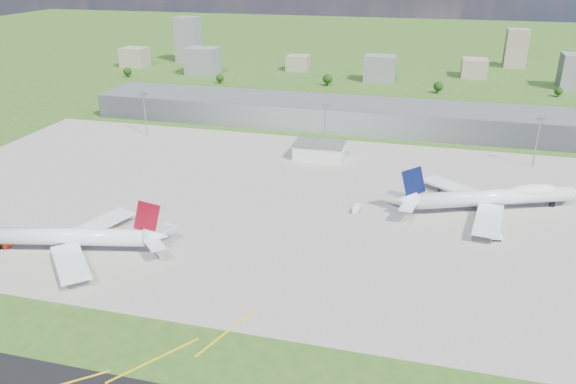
% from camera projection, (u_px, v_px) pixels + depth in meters
% --- Properties ---
extents(ground, '(1400.00, 1400.00, 0.00)m').
position_uv_depth(ground, '(319.00, 131.00, 349.99)').
color(ground, '#32531A').
rests_on(ground, ground).
extents(apron, '(360.00, 190.00, 0.08)m').
position_uv_depth(apron, '(292.00, 202.00, 249.64)').
color(apron, gray).
rests_on(apron, ground).
extents(terminal, '(300.00, 42.00, 15.00)m').
position_uv_depth(terminal, '(324.00, 113.00, 360.43)').
color(terminal, gray).
rests_on(terminal, ground).
extents(ops_building, '(26.00, 16.00, 8.00)m').
position_uv_depth(ops_building, '(319.00, 151.00, 301.56)').
color(ops_building, silver).
rests_on(ops_building, ground).
extents(mast_west, '(3.50, 2.00, 25.90)m').
position_uv_depth(mast_west, '(144.00, 107.00, 335.10)').
color(mast_west, gray).
rests_on(mast_west, ground).
extents(mast_center, '(3.50, 2.00, 25.90)m').
position_uv_depth(mast_center, '(325.00, 119.00, 309.57)').
color(mast_center, gray).
rests_on(mast_center, ground).
extents(mast_east, '(3.50, 2.00, 25.90)m').
position_uv_depth(mast_east, '(538.00, 134.00, 284.05)').
color(mast_east, gray).
rests_on(mast_east, ground).
extents(airliner_red_twin, '(75.36, 57.86, 20.85)m').
position_uv_depth(airliner_red_twin, '(69.00, 237.00, 206.16)').
color(airliner_red_twin, white).
rests_on(airliner_red_twin, ground).
extents(airliner_blue_quad, '(79.77, 60.75, 21.81)m').
position_uv_depth(airliner_blue_quad, '(493.00, 197.00, 238.99)').
color(airliner_blue_quad, white).
rests_on(airliner_blue_quad, ground).
extents(fire_truck, '(8.21, 5.54, 3.42)m').
position_uv_depth(fire_truck, '(2.00, 242.00, 210.80)').
color(fire_truck, '#B4240C').
rests_on(fire_truck, ground).
extents(tug_yellow, '(4.40, 3.40, 1.90)m').
position_uv_depth(tug_yellow, '(119.00, 231.00, 221.08)').
color(tug_yellow, '#C5AA0B').
rests_on(tug_yellow, ground).
extents(van_white_near, '(3.01, 5.83, 2.83)m').
position_uv_depth(van_white_near, '(357.00, 209.00, 238.88)').
color(van_white_near, white).
rests_on(van_white_near, ground).
extents(van_white_far, '(4.51, 2.74, 2.22)m').
position_uv_depth(van_white_far, '(496.00, 238.00, 215.22)').
color(van_white_far, white).
rests_on(van_white_far, ground).
extents(bldg_far_w, '(24.00, 20.00, 18.00)m').
position_uv_depth(bldg_far_w, '(135.00, 57.00, 549.00)').
color(bldg_far_w, gray).
rests_on(bldg_far_w, ground).
extents(bldg_w, '(28.00, 22.00, 24.00)m').
position_uv_depth(bldg_w, '(203.00, 61.00, 511.45)').
color(bldg_w, slate).
rests_on(bldg_w, ground).
extents(bldg_cw, '(20.00, 18.00, 14.00)m').
position_uv_depth(bldg_cw, '(298.00, 63.00, 530.48)').
color(bldg_cw, gray).
rests_on(bldg_cw, ground).
extents(bldg_c, '(26.00, 20.00, 22.00)m').
position_uv_depth(bldg_c, '(380.00, 68.00, 483.62)').
color(bldg_c, slate).
rests_on(bldg_c, ground).
extents(bldg_ce, '(22.00, 24.00, 16.00)m').
position_uv_depth(bldg_ce, '(474.00, 68.00, 501.87)').
color(bldg_ce, gray).
rests_on(bldg_ce, ground).
extents(bldg_tall_w, '(22.00, 20.00, 44.00)m').
position_uv_depth(bldg_tall_w, '(188.00, 39.00, 570.29)').
color(bldg_tall_w, slate).
rests_on(bldg_tall_w, ground).
extents(bldg_tall_e, '(20.00, 18.00, 36.00)m').
position_uv_depth(bldg_tall_e, '(516.00, 48.00, 542.14)').
color(bldg_tall_e, gray).
rests_on(bldg_tall_e, ground).
extents(tree_far_w, '(7.20, 7.20, 8.80)m').
position_uv_depth(tree_far_w, '(128.00, 71.00, 501.30)').
color(tree_far_w, '#382314').
rests_on(tree_far_w, ground).
extents(tree_w, '(6.75, 6.75, 8.25)m').
position_uv_depth(tree_w, '(220.00, 78.00, 476.09)').
color(tree_w, '#382314').
rests_on(tree_w, ground).
extents(tree_c, '(8.10, 8.10, 9.90)m').
position_uv_depth(tree_c, '(328.00, 79.00, 468.19)').
color(tree_c, '#382314').
rests_on(tree_c, ground).
extents(tree_e, '(7.65, 7.65, 9.35)m').
position_uv_depth(tree_e, '(438.00, 86.00, 442.97)').
color(tree_e, '#382314').
rests_on(tree_e, ground).
extents(tree_far_e, '(6.30, 6.30, 7.70)m').
position_uv_depth(tree_far_e, '(559.00, 91.00, 431.38)').
color(tree_far_e, '#382314').
rests_on(tree_far_e, ground).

